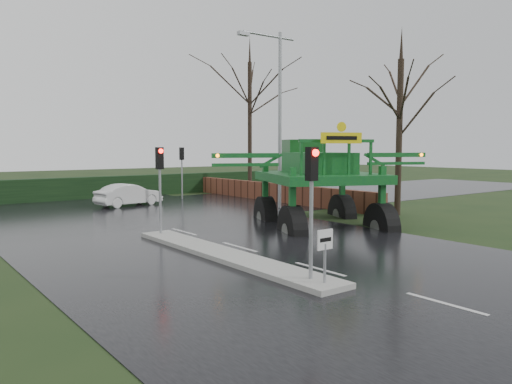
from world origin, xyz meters
TOP-DOWN VIEW (x-y plane):
  - ground at (0.00, 0.00)m, footprint 140.00×140.00m
  - road_main at (0.00, 10.00)m, footprint 14.00×80.00m
  - road_cross at (0.00, 16.00)m, footprint 80.00×12.00m
  - median_island at (-1.30, 3.00)m, footprint 1.20×10.00m
  - hedge_row at (0.00, 24.00)m, footprint 44.00×0.90m
  - brick_wall at (10.50, 16.00)m, footprint 0.40×20.00m
  - keep_left_sign at (-1.30, -1.50)m, footprint 0.50×0.07m
  - traffic_signal_near at (-1.30, -1.01)m, footprint 0.26×0.33m
  - traffic_signal_mid at (-1.30, 7.49)m, footprint 0.26×0.33m
  - traffic_signal_far at (6.50, 20.01)m, footprint 0.26×0.33m
  - street_light_right at (8.19, 12.00)m, footprint 3.85×0.30m
  - tree_right_near at (11.50, 6.00)m, footprint 5.60×5.60m
  - tree_right_far at (13.00, 21.00)m, footprint 7.00×7.00m
  - crop_sprayer at (3.60, 5.43)m, footprint 9.50×7.65m
  - white_sedan at (1.94, 18.29)m, footprint 4.20×2.10m

SIDE VIEW (x-z plane):
  - ground at x=0.00m, z-range 0.00..0.00m
  - white_sedan at x=1.94m, z-range -0.66..0.66m
  - road_main at x=0.00m, z-range -0.01..0.01m
  - road_cross at x=0.00m, z-range 0.00..0.02m
  - median_island at x=-1.30m, z-range 0.01..0.17m
  - brick_wall at x=10.50m, z-range 0.00..1.20m
  - hedge_row at x=0.00m, z-range 0.00..1.50m
  - keep_left_sign at x=-1.30m, z-range 0.38..1.73m
  - traffic_signal_near at x=-1.30m, z-range 0.83..4.35m
  - traffic_signal_mid at x=-1.30m, z-range 0.83..4.35m
  - traffic_signal_far at x=6.50m, z-range 0.83..4.35m
  - crop_sprayer at x=3.60m, z-range -0.15..5.54m
  - tree_right_near at x=11.50m, z-range 0.38..10.02m
  - street_light_right at x=8.19m, z-range 0.99..10.99m
  - tree_right_far at x=13.00m, z-range 0.47..12.52m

